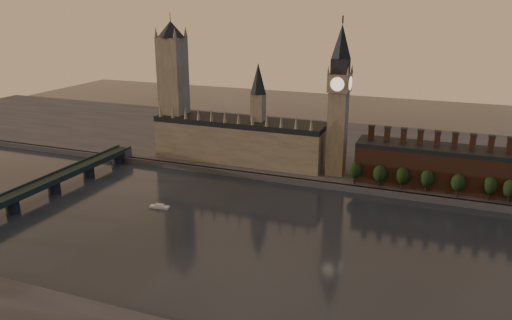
# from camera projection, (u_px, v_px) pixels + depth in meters

# --- Properties ---
(ground) EXTENTS (900.00, 900.00, 0.00)m
(ground) POSITION_uv_depth(u_px,v_px,m) (268.00, 243.00, 257.21)
(ground) COLOR black
(ground) RESTS_ON ground
(north_bank) EXTENTS (900.00, 182.00, 4.00)m
(north_bank) POSITION_uv_depth(u_px,v_px,m) (341.00, 150.00, 414.77)
(north_bank) COLOR #4D4D53
(north_bank) RESTS_ON ground
(palace_of_westminster) EXTENTS (130.00, 30.30, 74.00)m
(palace_of_westminster) POSITION_uv_depth(u_px,v_px,m) (240.00, 138.00, 375.18)
(palace_of_westminster) COLOR gray
(palace_of_westminster) RESTS_ON north_bank
(victoria_tower) EXTENTS (24.00, 24.00, 108.00)m
(victoria_tower) POSITION_uv_depth(u_px,v_px,m) (173.00, 84.00, 383.33)
(victoria_tower) COLOR gray
(victoria_tower) RESTS_ON north_bank
(big_ben) EXTENTS (15.00, 15.00, 107.00)m
(big_ben) POSITION_uv_depth(u_px,v_px,m) (339.00, 99.00, 334.39)
(big_ben) COLOR gray
(big_ben) RESTS_ON north_bank
(chimney_block) EXTENTS (110.00, 25.00, 37.00)m
(chimney_block) POSITION_uv_depth(u_px,v_px,m) (443.00, 166.00, 321.78)
(chimney_block) COLOR #522E1F
(chimney_block) RESTS_ON north_bank
(embankment_tree_0) EXTENTS (8.60, 8.60, 14.88)m
(embankment_tree_0) POSITION_uv_depth(u_px,v_px,m) (355.00, 170.00, 327.86)
(embankment_tree_0) COLOR black
(embankment_tree_0) RESTS_ON north_bank
(embankment_tree_1) EXTENTS (8.60, 8.60, 14.88)m
(embankment_tree_1) POSITION_uv_depth(u_px,v_px,m) (380.00, 174.00, 321.58)
(embankment_tree_1) COLOR black
(embankment_tree_1) RESTS_ON north_bank
(embankment_tree_2) EXTENTS (8.60, 8.60, 14.88)m
(embankment_tree_2) POSITION_uv_depth(u_px,v_px,m) (402.00, 176.00, 317.41)
(embankment_tree_2) COLOR black
(embankment_tree_2) RESTS_ON north_bank
(embankment_tree_3) EXTENTS (8.60, 8.60, 14.88)m
(embankment_tree_3) POSITION_uv_depth(u_px,v_px,m) (427.00, 178.00, 312.76)
(embankment_tree_3) COLOR black
(embankment_tree_3) RESTS_ON north_bank
(embankment_tree_4) EXTENTS (8.60, 8.60, 14.88)m
(embankment_tree_4) POSITION_uv_depth(u_px,v_px,m) (458.00, 183.00, 305.37)
(embankment_tree_4) COLOR black
(embankment_tree_4) RESTS_ON north_bank
(embankment_tree_5) EXTENTS (8.60, 8.60, 14.88)m
(embankment_tree_5) POSITION_uv_depth(u_px,v_px,m) (490.00, 186.00, 300.42)
(embankment_tree_5) COLOR black
(embankment_tree_5) RESTS_ON north_bank
(embankment_tree_6) EXTENTS (8.60, 8.60, 14.88)m
(embankment_tree_6) POSITION_uv_depth(u_px,v_px,m) (510.00, 189.00, 295.55)
(embankment_tree_6) COLOR black
(embankment_tree_6) RESTS_ON north_bank
(westminster_bridge) EXTENTS (14.00, 200.00, 11.55)m
(westminster_bridge) POSITION_uv_depth(u_px,v_px,m) (30.00, 192.00, 306.44)
(westminster_bridge) COLOR #1B2A24
(westminster_bridge) RESTS_ON ground
(river_boat) EXTENTS (12.33, 5.05, 2.40)m
(river_boat) POSITION_uv_depth(u_px,v_px,m) (160.00, 207.00, 301.63)
(river_boat) COLOR silver
(river_boat) RESTS_ON ground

